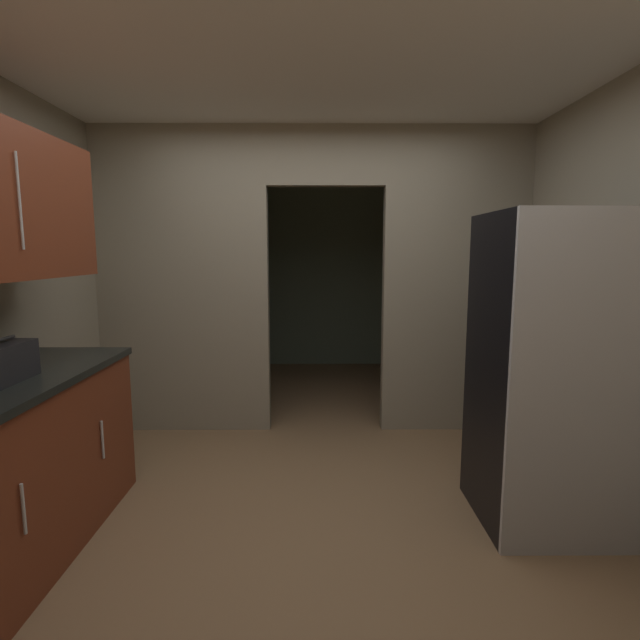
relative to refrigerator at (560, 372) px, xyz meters
The scene contains 6 objects.
ground 1.65m from the refrigerator, behind, with size 20.00×20.00×0.00m, color brown.
kitchen_overhead_slab 2.24m from the refrigerator, 165.40° to the left, with size 4.01×7.19×0.06m, color silver.
kitchen_partition 2.11m from the refrigerator, 134.05° to the left, with size 3.61×0.12×2.56m.
adjoining_room_shell 3.56m from the refrigerator, 113.33° to the left, with size 3.61×2.54×2.56m.
refrigerator is the anchor object (origin of this frame).
lower_cabinet_run 2.94m from the refrigerator, behind, with size 0.64×1.69×0.92m.
Camera 1 is at (0.04, -2.52, 1.54)m, focal length 27.24 mm.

